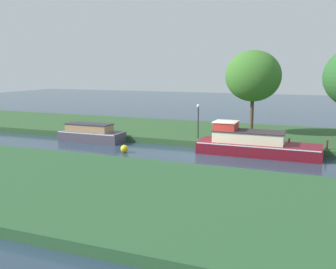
{
  "coord_description": "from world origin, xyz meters",
  "views": [
    {
      "loc": [
        6.35,
        -22.55,
        5.39
      ],
      "look_at": [
        -3.07,
        1.2,
        0.9
      ],
      "focal_mm": 40.34,
      "sensor_mm": 36.0,
      "label": 1
    }
  ],
  "objects": [
    {
      "name": "willow_tree_left",
      "position": [
        1.71,
        6.6,
        4.81
      ],
      "size": [
        4.21,
        3.47,
        6.35
      ],
      "color": "brown",
      "rests_on": "riverbank_far"
    },
    {
      "name": "riverbank_far",
      "position": [
        0.0,
        7.0,
        0.2
      ],
      "size": [
        72.0,
        10.0,
        0.4
      ],
      "primitive_type": "cube",
      "color": "#2E532B",
      "rests_on": "ground_plane"
    },
    {
      "name": "riverbank_near",
      "position": [
        0.0,
        -9.0,
        0.2
      ],
      "size": [
        72.0,
        10.0,
        0.4
      ],
      "primitive_type": "cube",
      "color": "#2A532F",
      "rests_on": "ground_plane"
    },
    {
      "name": "mooring_post_far",
      "position": [
        7.08,
        2.57,
        0.69
      ],
      "size": [
        0.14,
        0.14,
        0.57
      ],
      "primitive_type": "cylinder",
      "color": "#4A302B",
      "rests_on": "riverbank_far"
    },
    {
      "name": "ground_plane",
      "position": [
        0.0,
        0.0,
        0.0
      ],
      "size": [
        120.0,
        120.0,
        0.0
      ],
      "primitive_type": "plane",
      "color": "#27394B"
    },
    {
      "name": "mooring_post_near",
      "position": [
        4.81,
        2.57,
        0.68
      ],
      "size": [
        0.13,
        0.13,
        0.57
      ],
      "primitive_type": "cylinder",
      "color": "#463D24",
      "rests_on": "riverbank_far"
    },
    {
      "name": "maroon_narrowboat",
      "position": [
        2.78,
        1.2,
        0.68
      ],
      "size": [
        7.57,
        2.34,
        2.03
      ],
      "color": "maroon",
      "rests_on": "ground_plane"
    },
    {
      "name": "channel_buoy",
      "position": [
        -5.09,
        -1.38,
        0.25
      ],
      "size": [
        0.51,
        0.51,
        0.51
      ],
      "primitive_type": "sphere",
      "color": "yellow",
      "rests_on": "ground_plane"
    },
    {
      "name": "lamp_post",
      "position": [
        -1.53,
        3.19,
        1.99
      ],
      "size": [
        0.24,
        0.24,
        2.47
      ],
      "color": "#333338",
      "rests_on": "riverbank_far"
    },
    {
      "name": "slate_barge",
      "position": [
        -9.27,
        1.2,
        0.58
      ],
      "size": [
        4.89,
        1.79,
        1.33
      ],
      "color": "#4B4553",
      "rests_on": "ground_plane"
    }
  ]
}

